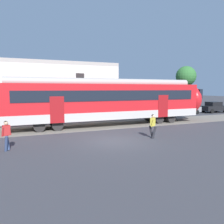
# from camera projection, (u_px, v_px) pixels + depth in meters

# --- Properties ---
(ground_plane) EXTENTS (160.00, 160.00, 0.00)m
(ground_plane) POSITION_uv_depth(u_px,v_px,m) (114.00, 141.00, 14.17)
(ground_plane) COLOR #38383D
(commuter_train) EXTENTS (38.05, 3.07, 4.73)m
(commuter_train) POSITION_uv_depth(u_px,v_px,m) (8.00, 103.00, 17.05)
(commuter_train) COLOR #B7B2AD
(commuter_train) RESTS_ON ground
(pedestrian_red) EXTENTS (0.52, 0.71, 1.67)m
(pedestrian_red) POSITION_uv_depth(u_px,v_px,m) (6.00, 133.00, 11.89)
(pedestrian_red) COLOR navy
(pedestrian_red) RESTS_ON ground
(pedestrian_yellow) EXTENTS (0.48, 0.71, 1.67)m
(pedestrian_yellow) POSITION_uv_depth(u_px,v_px,m) (153.00, 124.00, 14.90)
(pedestrian_yellow) COLOR #28282D
(pedestrian_yellow) RESTS_ON ground
(parked_car_grey) EXTENTS (4.02, 1.79, 1.54)m
(parked_car_grey) POSITION_uv_depth(u_px,v_px,m) (185.00, 108.00, 29.23)
(parked_car_grey) COLOR gray
(parked_car_grey) RESTS_ON ground
(parked_car_black) EXTENTS (4.02, 1.80, 1.54)m
(parked_car_black) POSITION_uv_depth(u_px,v_px,m) (214.00, 107.00, 31.22)
(parked_car_black) COLOR black
(parked_car_black) RESTS_ON ground
(background_building) EXTENTS (18.57, 5.00, 9.20)m
(background_building) POSITION_uv_depth(u_px,v_px,m) (35.00, 90.00, 24.87)
(background_building) COLOR beige
(background_building) RESTS_ON ground
(street_tree_right) EXTENTS (3.05, 3.05, 6.84)m
(street_tree_right) POSITION_uv_depth(u_px,v_px,m) (186.00, 76.00, 33.45)
(street_tree_right) COLOR brown
(street_tree_right) RESTS_ON ground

